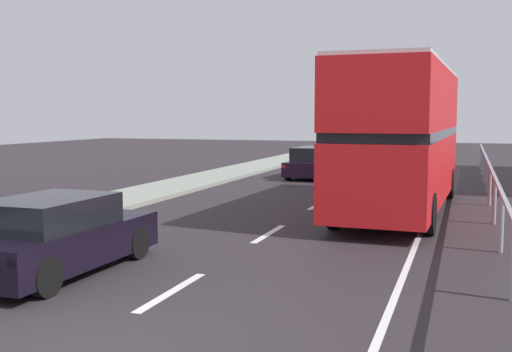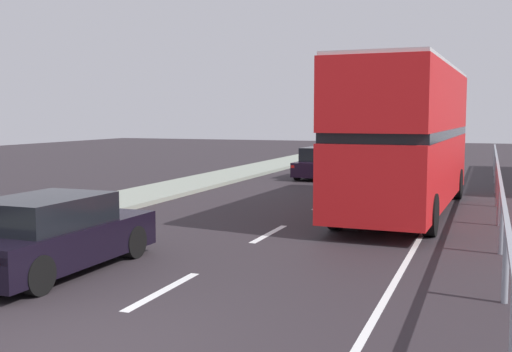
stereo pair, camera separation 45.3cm
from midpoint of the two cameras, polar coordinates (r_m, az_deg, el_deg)
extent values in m
cube|color=#2C262A|center=(8.17, -17.55, -15.08)|extent=(74.86, 120.00, 0.10)
cube|color=silver|center=(10.19, -8.99, -10.39)|extent=(0.16, 2.31, 0.01)
cube|color=silver|center=(14.79, 0.30, -5.30)|extent=(0.16, 2.31, 0.01)
cube|color=silver|center=(19.66, 5.03, -2.60)|extent=(0.16, 2.31, 0.01)
cube|color=silver|center=(24.63, 7.85, -0.98)|extent=(0.16, 2.31, 0.01)
cube|color=silver|center=(29.65, 9.72, 0.10)|extent=(0.16, 2.31, 0.01)
cube|color=silver|center=(34.71, 11.05, 0.87)|extent=(0.16, 2.31, 0.01)
cube|color=silver|center=(15.43, 14.02, -5.01)|extent=(0.12, 46.00, 0.01)
cube|color=#8E929D|center=(15.22, 20.51, -0.85)|extent=(0.08, 42.00, 0.08)
cylinder|color=#8E929D|center=(13.57, 20.64, -4.12)|extent=(0.10, 0.10, 1.18)
cylinder|color=#8E929D|center=(17.03, 20.26, -2.20)|extent=(0.10, 0.10, 1.18)
cylinder|color=#8E929D|center=(20.50, 20.01, -0.92)|extent=(0.10, 0.10, 1.18)
cylinder|color=#8E929D|center=(23.99, 19.83, -0.02)|extent=(0.10, 0.10, 1.18)
cylinder|color=#8E929D|center=(27.47, 19.70, 0.66)|extent=(0.10, 0.10, 1.18)
cylinder|color=#8E929D|center=(30.96, 19.60, 1.18)|extent=(0.10, 0.10, 1.18)
cylinder|color=#8E929D|center=(34.45, 19.52, 1.60)|extent=(0.10, 0.10, 1.18)
cube|color=red|center=(18.45, 12.46, 0.68)|extent=(2.82, 10.11, 1.82)
cube|color=black|center=(18.39, 12.53, 3.87)|extent=(2.82, 9.71, 0.24)
cube|color=red|center=(18.39, 12.59, 6.86)|extent=(2.82, 10.11, 1.67)
cube|color=silver|center=(18.43, 12.65, 9.61)|extent=(2.76, 9.90, 0.10)
cube|color=black|center=(23.38, 14.27, 1.87)|extent=(2.20, 0.12, 1.27)
cube|color=yellow|center=(23.35, 14.40, 7.55)|extent=(1.47, 0.10, 0.28)
cylinder|color=black|center=(22.25, 10.93, -0.44)|extent=(0.32, 1.01, 1.00)
cylinder|color=black|center=(21.97, 16.70, -0.65)|extent=(0.32, 1.01, 1.00)
cylinder|color=black|center=(15.43, 6.40, -3.01)|extent=(0.32, 1.01, 1.00)
cylinder|color=black|center=(15.04, 14.71, -3.38)|extent=(0.32, 1.01, 1.00)
cube|color=black|center=(11.77, -18.73, -5.90)|extent=(1.82, 4.16, 0.66)
cube|color=black|center=(11.51, -19.46, -3.17)|extent=(1.58, 2.30, 0.53)
cube|color=red|center=(9.72, -22.59, -7.43)|extent=(0.16, 0.06, 0.12)
cylinder|color=black|center=(13.35, -17.77, -5.37)|extent=(0.21, 0.64, 0.64)
cylinder|color=black|center=(12.46, -11.87, -6.00)|extent=(0.21, 0.64, 0.64)
cylinder|color=black|center=(10.29, -19.91, -8.68)|extent=(0.21, 0.64, 0.64)
cube|color=black|center=(28.07, 4.94, 0.85)|extent=(1.89, 4.40, 0.61)
cube|color=black|center=(27.82, 4.83, 2.05)|extent=(1.61, 2.44, 0.59)
cube|color=red|center=(26.25, 2.06, 0.87)|extent=(0.16, 0.07, 0.12)
cube|color=red|center=(25.80, 5.25, 0.77)|extent=(0.16, 0.07, 0.12)
cylinder|color=black|center=(29.70, 4.27, 0.79)|extent=(0.23, 0.65, 0.64)
cylinder|color=black|center=(29.29, 7.20, 0.69)|extent=(0.23, 0.65, 0.64)
cylinder|color=black|center=(26.92, 2.48, 0.30)|extent=(0.23, 0.65, 0.64)
cylinder|color=black|center=(26.47, 5.68, 0.19)|extent=(0.23, 0.65, 0.64)
camera|label=1|loc=(0.23, -90.91, -0.09)|focal=43.74mm
camera|label=2|loc=(0.23, 89.09, 0.09)|focal=43.74mm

